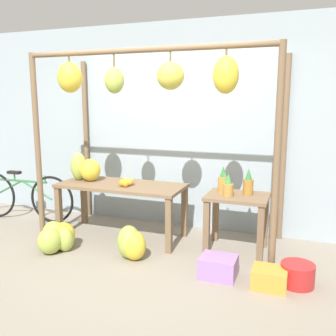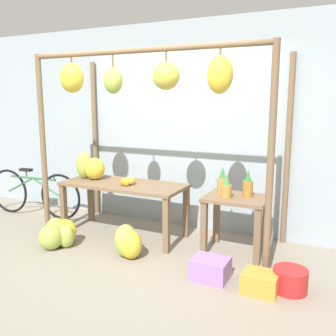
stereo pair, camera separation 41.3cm
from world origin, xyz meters
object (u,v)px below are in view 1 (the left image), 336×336
object	(u,v)px
pineapple_cluster	(231,184)
banana_pile_ground_right	(131,243)
banana_pile_on_table	(85,168)
banana_pile_ground_left	(57,237)
blue_bucket	(297,275)
fruit_crate_purple	(269,278)
fruit_crate_white	(218,267)
parked_bicycle	(23,196)
orange_pile	(126,182)

from	to	relation	value
pineapple_cluster	banana_pile_ground_right	world-z (taller)	pineapple_cluster
banana_pile_on_table	banana_pile_ground_left	xyz separation A→B (m)	(0.02, -0.69, -0.71)
blue_bucket	fruit_crate_purple	distance (m)	0.28
banana_pile_on_table	fruit_crate_purple	xyz separation A→B (m)	(2.49, -0.74, -0.78)
banana_pile_on_table	banana_pile_ground_left	size ratio (longest dim) A/B	0.86
fruit_crate_white	blue_bucket	world-z (taller)	blue_bucket
parked_bicycle	banana_pile_ground_left	bearing A→B (deg)	-33.63
orange_pile	fruit_crate_purple	size ratio (longest dim) A/B	0.60
banana_pile_ground_left	banana_pile_on_table	bearing A→B (deg)	91.67
fruit_crate_white	parked_bicycle	distance (m)	3.24
banana_pile_ground_left	parked_bicycle	xyz separation A→B (m)	(-1.17, 0.78, 0.21)
banana_pile_ground_right	fruit_crate_purple	world-z (taller)	banana_pile_ground_right
banana_pile_ground_right	parked_bicycle	size ratio (longest dim) A/B	0.27
banana_pile_on_table	parked_bicycle	bearing A→B (deg)	175.79
pineapple_cluster	fruit_crate_white	distance (m)	1.03
banana_pile_ground_left	fruit_crate_purple	bearing A→B (deg)	-1.13
fruit_crate_white	orange_pile	bearing A→B (deg)	155.33
orange_pile	banana_pile_ground_left	distance (m)	1.05
parked_bicycle	fruit_crate_white	bearing A→B (deg)	-14.01
banana_pile_on_table	fruit_crate_white	xyz separation A→B (m)	(1.98, -0.70, -0.76)
banana_pile_on_table	parked_bicycle	world-z (taller)	banana_pile_on_table
banana_pile_ground_left	fruit_crate_white	size ratio (longest dim) A/B	1.63
pineapple_cluster	banana_pile_ground_right	distance (m)	1.34
banana_pile_ground_left	banana_pile_ground_right	bearing A→B (deg)	4.88
pineapple_cluster	blue_bucket	world-z (taller)	pineapple_cluster
pineapple_cluster	fruit_crate_purple	distance (m)	1.20
orange_pile	fruit_crate_purple	xyz separation A→B (m)	(1.85, -0.66, -0.65)
banana_pile_ground_left	blue_bucket	world-z (taller)	banana_pile_ground_left
orange_pile	fruit_crate_purple	world-z (taller)	orange_pile
banana_pile_on_table	fruit_crate_purple	distance (m)	2.71
banana_pile_on_table	banana_pile_ground_left	distance (m)	1.00
banana_pile_ground_right	banana_pile_ground_left	bearing A→B (deg)	-175.12
fruit_crate_white	pineapple_cluster	bearing A→B (deg)	92.74
banana_pile_ground_left	parked_bicycle	distance (m)	1.42
banana_pile_ground_left	parked_bicycle	size ratio (longest dim) A/B	0.35
banana_pile_on_table	parked_bicycle	size ratio (longest dim) A/B	0.30
fruit_crate_white	fruit_crate_purple	distance (m)	0.51
banana_pile_on_table	blue_bucket	world-z (taller)	banana_pile_on_table
orange_pile	banana_pile_on_table	bearing A→B (deg)	172.79
orange_pile	parked_bicycle	world-z (taller)	orange_pile
banana_pile_on_table	blue_bucket	bearing A→B (deg)	-12.47
banana_pile_on_table	pineapple_cluster	bearing A→B (deg)	1.64
pineapple_cluster	fruit_crate_purple	world-z (taller)	pineapple_cluster
banana_pile_ground_left	banana_pile_ground_right	xyz separation A→B (m)	(0.94, 0.08, 0.02)
orange_pile	parked_bicycle	size ratio (longest dim) A/B	0.12
blue_bucket	pineapple_cluster	bearing A→B (deg)	140.14
banana_pile_ground_left	banana_pile_ground_right	size ratio (longest dim) A/B	1.32
banana_pile_on_table	fruit_crate_white	bearing A→B (deg)	-19.38
blue_bucket	parked_bicycle	size ratio (longest dim) A/B	0.19
banana_pile_on_table	fruit_crate_purple	size ratio (longest dim) A/B	1.55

